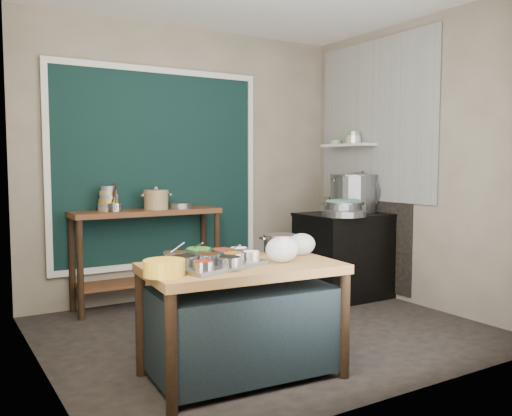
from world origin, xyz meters
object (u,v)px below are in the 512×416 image
yellow_basin (164,268)px  steamer (343,208)px  stove_block (345,257)px  saucepan (280,244)px  utensil_cup (114,207)px  prep_table (242,320)px  ceramic_crock (156,201)px  back_counter (148,258)px  condiment_tray (213,264)px  stock_pot (353,193)px

yellow_basin → steamer: size_ratio=0.60×
stove_block → steamer: size_ratio=2.21×
saucepan → utensil_cup: utensil_cup is taller
prep_table → saucepan: 0.67m
ceramic_crock → yellow_basin: bearing=-109.9°
prep_table → utensil_cup: utensil_cup is taller
back_counter → saucepan: back_counter is taller
stove_block → steamer: (-0.13, -0.10, 0.52)m
prep_table → condiment_tray: condiment_tray is taller
prep_table → back_counter: size_ratio=0.86×
back_counter → ceramic_crock: bearing=-18.2°
stock_pot → prep_table: bearing=-147.4°
yellow_basin → ceramic_crock: 2.24m
stove_block → saucepan: size_ratio=3.64×
stove_block → stock_pot: bearing=27.1°
saucepan → back_counter: bearing=112.1°
yellow_basin → stock_pot: stock_pot is taller
back_counter → utensil_cup: bearing=-171.1°
stove_block → back_counter: bearing=159.0°
prep_table → utensil_cup: (-0.23, 1.98, 0.62)m
prep_table → stock_pot: bearing=37.0°
saucepan → stove_block: bearing=45.8°
ceramic_crock → stock_pot: stock_pot is taller
ceramic_crock → saucepan: bearing=-81.6°
back_counter → yellow_basin: bearing=-107.5°
back_counter → yellow_basin: (-0.67, -2.12, 0.32)m
saucepan → ceramic_crock: bearing=109.6°
stove_block → steamer: 0.55m
back_counter → utensil_cup: utensil_cup is taller
stove_block → condiment_tray: (-2.20, -1.28, 0.34)m
stove_block → yellow_basin: 2.95m
prep_table → steamer: (1.87, 1.20, 0.57)m
stove_block → condiment_tray: size_ratio=1.52×
utensil_cup → steamer: size_ratio=0.33×
prep_table → ceramic_crock: (0.19, 2.00, 0.66)m
utensil_cup → steamer: bearing=-20.3°
stock_pot → utensil_cup: bearing=166.1°
ceramic_crock → steamer: (1.68, -0.80, -0.09)m
yellow_basin → stock_pot: 3.13m
prep_table → back_counter: bearing=91.6°
yellow_basin → utensil_cup: size_ratio=1.78×
stove_block → ceramic_crock: 2.04m
back_counter → steamer: 2.01m
prep_table → yellow_basin: (-0.57, -0.09, 0.42)m
utensil_cup → steamer: (2.10, -0.78, -0.04)m
prep_table → ceramic_crock: size_ratio=4.95×
stock_pot → saucepan: bearing=-146.0°
saucepan → prep_table: bearing=-141.9°
utensil_cup → ceramic_crock: (0.42, 0.02, 0.04)m
stock_pot → steamer: 0.38m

